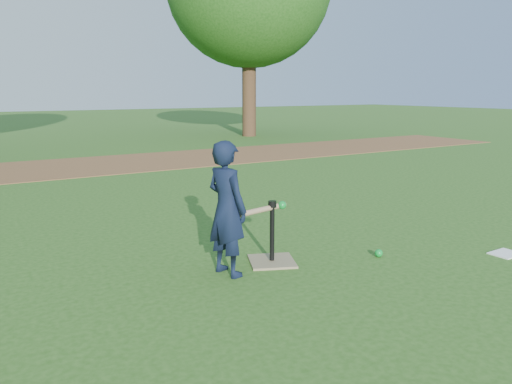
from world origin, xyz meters
TOP-DOWN VIEW (x-y plane):
  - ground at (0.00, 0.00)m, footprint 80.00×80.00m
  - dirt_strip at (0.00, 7.50)m, footprint 24.00×3.00m
  - child at (-0.76, 0.05)m, footprint 0.39×0.50m
  - wiffle_ball_ground at (0.76, -0.32)m, footprint 0.08×0.08m
  - clipboard at (1.94, -0.94)m, footprint 0.31×0.24m
  - batting_tee at (-0.25, 0.10)m, footprint 0.56×0.56m
  - swing_action at (-0.35, 0.08)m, footprint 0.63×0.18m

SIDE VIEW (x-z plane):
  - ground at x=0.00m, z-range 0.00..0.00m
  - dirt_strip at x=0.00m, z-range 0.00..0.01m
  - clipboard at x=1.94m, z-range 0.00..0.01m
  - wiffle_ball_ground at x=0.76m, z-range 0.00..0.08m
  - batting_tee at x=-0.25m, z-range -0.20..0.42m
  - swing_action at x=-0.35m, z-range 0.51..0.59m
  - child at x=-0.76m, z-range 0.00..1.23m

